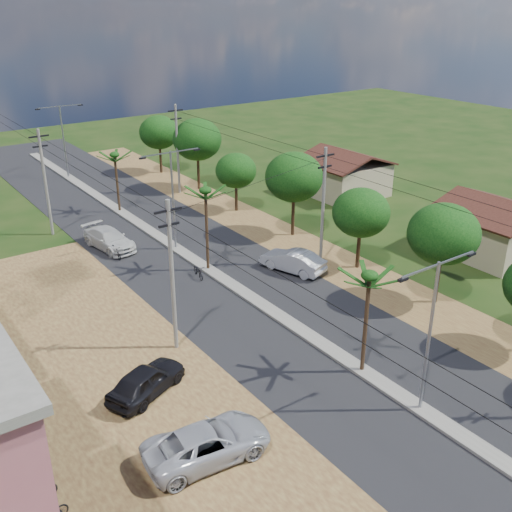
{
  "coord_description": "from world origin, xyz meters",
  "views": [
    {
      "loc": [
        -20.44,
        -14.83,
        18.75
      ],
      "look_at": [
        0.47,
        14.54,
        3.0
      ],
      "focal_mm": 42.0,
      "sensor_mm": 36.0,
      "label": 1
    }
  ],
  "objects_px": {
    "car_parked_silver": "(208,443)",
    "car_parked_dark": "(146,381)",
    "car_silver_mid": "(293,261)",
    "car_white_far": "(109,239)"
  },
  "relations": [
    {
      "from": "car_parked_silver",
      "to": "car_parked_dark",
      "type": "distance_m",
      "value": 5.77
    },
    {
      "from": "car_silver_mid",
      "to": "car_parked_dark",
      "type": "height_order",
      "value": "car_silver_mid"
    },
    {
      "from": "car_white_far",
      "to": "car_silver_mid",
      "type": "bearing_deg",
      "value": -61.08
    },
    {
      "from": "car_silver_mid",
      "to": "car_parked_dark",
      "type": "xyz_separation_m",
      "value": [
        -15.34,
        -7.29,
        -0.03
      ]
    },
    {
      "from": "car_silver_mid",
      "to": "car_parked_dark",
      "type": "distance_m",
      "value": 16.98
    },
    {
      "from": "car_white_far",
      "to": "car_parked_dark",
      "type": "relative_size",
      "value": 1.17
    },
    {
      "from": "car_parked_silver",
      "to": "car_parked_dark",
      "type": "height_order",
      "value": "car_parked_silver"
    },
    {
      "from": "car_parked_silver",
      "to": "car_parked_dark",
      "type": "xyz_separation_m",
      "value": [
        -0.15,
        5.76,
        -0.0
      ]
    },
    {
      "from": "car_parked_dark",
      "to": "car_parked_silver",
      "type": "bearing_deg",
      "value": 157.65
    },
    {
      "from": "car_parked_dark",
      "to": "car_white_far",
      "type": "bearing_deg",
      "value": -41.36
    }
  ]
}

